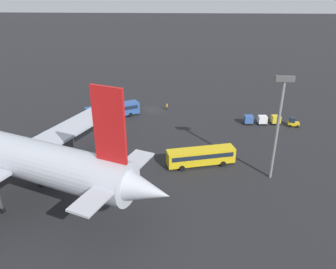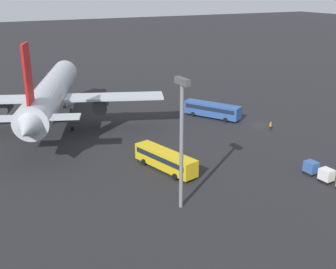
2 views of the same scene
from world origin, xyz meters
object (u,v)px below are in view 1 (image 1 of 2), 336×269
Objects in this scene: airplane at (6,153)px; cargo_cart_blue at (249,119)px; shuttle_bus_near at (113,110)px; worker_person at (167,107)px; cargo_cart_yellow at (276,119)px; cargo_cart_white at (262,120)px; shuttle_bus_far at (201,156)px; baggage_tug at (293,122)px.

airplane is 50.32m from cargo_cart_blue.
cargo_cart_blue is (-31.65, 2.54, -0.71)m from shuttle_bus_near.
cargo_cart_yellow is (-25.27, 7.91, 0.32)m from worker_person.
cargo_cart_white is (-34.76, 2.60, -0.71)m from shuttle_bus_near.
cargo_cart_yellow is at bearing -147.33° from shuttle_bus_far.
baggage_tug is 9.81m from cargo_cart_blue.
worker_person is (-12.60, -5.67, -1.04)m from shuttle_bus_near.
shuttle_bus_far is 4.84× the size of baggage_tug.
cargo_cart_white is at bearing 0.29° from baggage_tug.
worker_person is at bearing -23.31° from cargo_cart_blue.
airplane is at bearing 61.10° from worker_person.
airplane is at bearing 34.60° from cargo_cart_white.
shuttle_bus_near is at bearing -3.39° from cargo_cart_yellow.
worker_person is (-21.00, -38.05, -6.42)m from airplane.
cargo_cart_yellow is 1.00× the size of cargo_cart_white.
cargo_cart_blue reaches higher than worker_person.
worker_person is at bearing -10.91° from baggage_tug.
cargo_cart_yellow is (-46.27, -30.14, -6.10)m from airplane.
shuttle_bus_far is 5.83× the size of cargo_cart_white.
shuttle_bus_near is at bearing -4.28° from cargo_cart_white.
shuttle_bus_near is 29.43m from shuttle_bus_far.
baggage_tug is at bearing -154.13° from shuttle_bus_far.
worker_person is at bearing -20.46° from cargo_cart_white.
worker_person is (28.83, -8.98, -0.07)m from baggage_tug.
shuttle_bus_near is at bearing -4.59° from cargo_cart_blue.
cargo_cart_white is (-14.79, -19.01, -0.66)m from shuttle_bus_far.
airplane is 4.06× the size of shuttle_bus_far.
airplane is 23.65× the size of cargo_cart_white.
shuttle_bus_near reaches higher than cargo_cart_white.
shuttle_bus_far is 5.83× the size of cargo_cart_blue.
cargo_cart_blue is at bearing -1.12° from cargo_cart_white.
baggage_tug reaches higher than cargo_cart_white.
cargo_cart_yellow and cargo_cart_blue have the same top height.
airplane is 30.83m from shuttle_bus_far.
cargo_cart_yellow is at bearing 146.60° from shuttle_bus_near.
shuttle_bus_near is 5.91× the size of cargo_cart_blue.
shuttle_bus_near reaches higher than worker_person.
cargo_cart_yellow is at bearing -177.25° from cargo_cart_blue.
worker_person is 23.65m from cargo_cart_white.
shuttle_bus_far reaches higher than cargo_cart_yellow.
shuttle_bus_far is at bearing 47.26° from cargo_cart_yellow.
shuttle_bus_near is 13.86m from worker_person.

